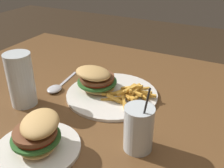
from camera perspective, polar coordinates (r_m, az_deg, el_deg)
dining_table at (r=0.86m, az=-8.54°, el=-14.91°), size 1.32×1.34×0.74m
meal_plate_near at (r=0.91m, az=-1.66°, el=-0.46°), size 0.32×0.32×0.10m
beer_glass at (r=0.88m, az=-19.19°, el=0.63°), size 0.08×0.08×0.18m
juice_glass at (r=0.67m, az=5.72°, el=-9.99°), size 0.08×0.08×0.19m
spoon at (r=0.97m, az=-12.21°, el=-0.90°), size 0.06×0.20×0.02m
meal_plate_far at (r=0.70m, az=-15.87°, el=-11.22°), size 0.22×0.22×0.11m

